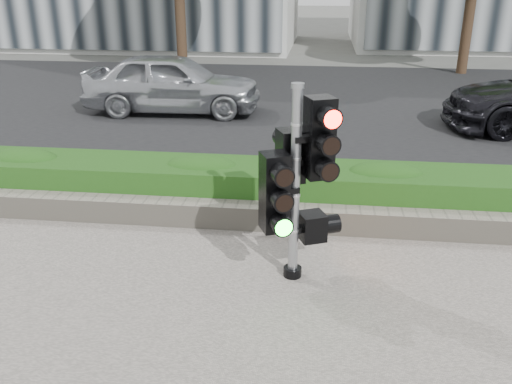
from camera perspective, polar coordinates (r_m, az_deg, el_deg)
ground at (r=5.99m, az=0.67°, el=-11.95°), size 120.00×120.00×0.00m
road at (r=15.31m, az=4.83°, el=9.35°), size 60.00×13.00×0.02m
curb at (r=8.74m, az=2.93°, el=-0.08°), size 60.00×0.25×0.12m
stone_wall at (r=7.54m, az=2.26°, el=-2.64°), size 12.00×0.32×0.34m
hedge at (r=8.07m, az=2.66°, el=0.37°), size 12.00×1.00×0.68m
traffic_signal at (r=5.99m, az=4.32°, el=1.84°), size 0.83×0.74×2.27m
car_silver at (r=14.14m, az=-8.78°, el=11.29°), size 4.48×1.91×1.51m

